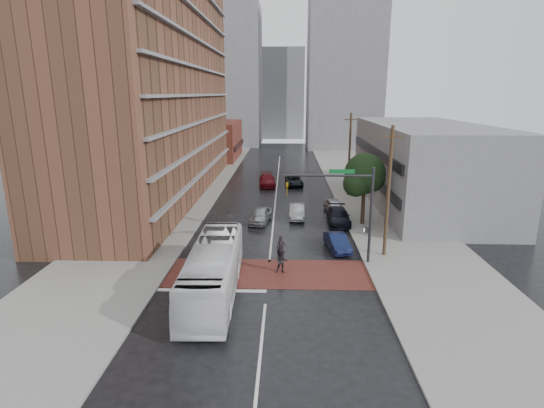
# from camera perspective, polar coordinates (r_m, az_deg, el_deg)

# --- Properties ---
(ground) EXTENTS (160.00, 160.00, 0.00)m
(ground) POSITION_cam_1_polar(r_m,az_deg,el_deg) (29.58, -0.54, -9.70)
(ground) COLOR black
(ground) RESTS_ON ground
(crosswalk) EXTENTS (14.00, 5.00, 0.02)m
(crosswalk) POSITION_cam_1_polar(r_m,az_deg,el_deg) (30.04, -0.50, -9.29)
(crosswalk) COLOR brown
(crosswalk) RESTS_ON ground
(sidewalk_west) EXTENTS (9.00, 90.00, 0.15)m
(sidewalk_west) POSITION_cam_1_polar(r_m,az_deg,el_deg) (54.80, -11.55, 1.59)
(sidewalk_west) COLOR gray
(sidewalk_west) RESTS_ON ground
(sidewalk_east) EXTENTS (9.00, 90.00, 0.15)m
(sidewalk_east) POSITION_cam_1_polar(r_m,az_deg,el_deg) (54.32, 12.79, 1.40)
(sidewalk_east) COLOR gray
(sidewalk_east) RESTS_ON ground
(apartment_block) EXTENTS (10.00, 44.00, 28.00)m
(apartment_block) POSITION_cam_1_polar(r_m,az_deg,el_deg) (53.16, -15.32, 16.11)
(apartment_block) COLOR brown
(apartment_block) RESTS_ON ground
(storefront_west) EXTENTS (8.00, 16.00, 7.00)m
(storefront_west) POSITION_cam_1_polar(r_m,az_deg,el_deg) (82.44, -7.42, 8.50)
(storefront_west) COLOR maroon
(storefront_west) RESTS_ON ground
(building_east) EXTENTS (11.00, 26.00, 9.00)m
(building_east) POSITION_cam_1_polar(r_m,az_deg,el_deg) (49.97, 19.79, 4.94)
(building_east) COLOR gray
(building_east) RESTS_ON ground
(distant_tower_west) EXTENTS (18.00, 16.00, 32.00)m
(distant_tower_west) POSITION_cam_1_polar(r_m,az_deg,el_deg) (106.08, -6.64, 16.64)
(distant_tower_west) COLOR gray
(distant_tower_west) RESTS_ON ground
(distant_tower_east) EXTENTS (16.00, 14.00, 36.00)m
(distant_tower_east) POSITION_cam_1_polar(r_m,az_deg,el_deg) (99.92, 9.70, 17.80)
(distant_tower_east) COLOR gray
(distant_tower_east) RESTS_ON ground
(distant_tower_center) EXTENTS (12.00, 10.00, 24.00)m
(distant_tower_center) POSITION_cam_1_polar(r_m,az_deg,el_deg) (121.93, 1.35, 14.58)
(distant_tower_center) COLOR gray
(distant_tower_center) RESTS_ON ground
(street_tree) EXTENTS (4.20, 4.10, 6.90)m
(street_tree) POSITION_cam_1_polar(r_m,az_deg,el_deg) (40.35, 12.37, 3.66)
(street_tree) COLOR #332319
(street_tree) RESTS_ON ground
(signal_mast) EXTENTS (6.50, 0.30, 7.20)m
(signal_mast) POSITION_cam_1_polar(r_m,az_deg,el_deg) (30.72, 10.60, 0.34)
(signal_mast) COLOR #2D2D33
(signal_mast) RESTS_ON ground
(utility_pole_near) EXTENTS (1.60, 0.26, 10.00)m
(utility_pole_near) POSITION_cam_1_polar(r_m,az_deg,el_deg) (32.63, 15.38, 1.63)
(utility_pole_near) COLOR #473321
(utility_pole_near) RESTS_ON ground
(utility_pole_far) EXTENTS (1.60, 0.26, 10.00)m
(utility_pole_far) POSITION_cam_1_polar(r_m,az_deg,el_deg) (51.98, 10.37, 6.62)
(utility_pole_far) COLOR #473321
(utility_pole_far) RESTS_ON ground
(transit_bus) EXTENTS (3.05, 11.74, 3.25)m
(transit_bus) POSITION_cam_1_polar(r_m,az_deg,el_deg) (26.74, -7.88, -8.79)
(transit_bus) COLOR white
(transit_bus) RESTS_ON ground
(pedestrian_a) EXTENTS (0.79, 0.60, 1.93)m
(pedestrian_a) POSITION_cam_1_polar(r_m,az_deg,el_deg) (31.91, 1.22, -5.96)
(pedestrian_a) COLOR black
(pedestrian_a) RESTS_ON ground
(pedestrian_b) EXTENTS (0.88, 0.71, 1.74)m
(pedestrian_b) POSITION_cam_1_polar(r_m,az_deg,el_deg) (29.79, 1.28, -7.71)
(pedestrian_b) COLOR black
(pedestrian_b) RESTS_ON ground
(car_travel_a) EXTENTS (2.43, 4.51, 1.46)m
(car_travel_a) POSITION_cam_1_polar(r_m,az_deg,el_deg) (41.19, -1.59, -1.51)
(car_travel_a) COLOR #A0A2A7
(car_travel_a) RESTS_ON ground
(car_travel_b) EXTENTS (1.57, 4.28, 1.40)m
(car_travel_b) POSITION_cam_1_polar(r_m,az_deg,el_deg) (42.69, 3.37, -0.99)
(car_travel_b) COLOR #ADAFB5
(car_travel_b) RESTS_ON ground
(car_travel_c) EXTENTS (2.59, 5.48, 1.55)m
(car_travel_c) POSITION_cam_1_polar(r_m,az_deg,el_deg) (57.61, -0.65, 3.23)
(car_travel_c) COLOR maroon
(car_travel_c) RESTS_ON ground
(suv_travel) EXTENTS (2.59, 4.84, 1.29)m
(suv_travel) POSITION_cam_1_polar(r_m,az_deg,el_deg) (57.81, 3.00, 3.12)
(suv_travel) COLOR black
(suv_travel) RESTS_ON ground
(car_parked_near) EXTENTS (2.03, 4.17, 1.32)m
(car_parked_near) POSITION_cam_1_polar(r_m,az_deg,el_deg) (34.45, 8.76, -5.09)
(car_parked_near) COLOR #121B40
(car_parked_near) RESTS_ON ground
(car_parked_mid) EXTENTS (2.14, 5.06, 1.46)m
(car_parked_mid) POSITION_cam_1_polar(r_m,az_deg,el_deg) (41.30, 8.95, -1.64)
(car_parked_mid) COLOR black
(car_parked_mid) RESTS_ON ground
(car_parked_far) EXTENTS (2.18, 4.23, 1.38)m
(car_parked_far) POSITION_cam_1_polar(r_m,az_deg,el_deg) (45.16, 8.34, -0.26)
(car_parked_far) COLOR #B9BDC1
(car_parked_far) RESTS_ON ground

